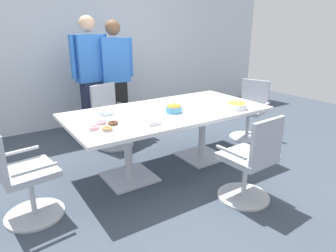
{
  "coord_description": "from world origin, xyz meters",
  "views": [
    {
      "loc": [
        -1.9,
        -2.88,
        1.71
      ],
      "look_at": [
        0.0,
        0.0,
        0.55
      ],
      "focal_mm": 31.73,
      "sensor_mm": 36.0,
      "label": 1
    }
  ],
  "objects_px": {
    "snack_bowl_chips_yellow": "(237,105)",
    "napkin_pile": "(152,122)",
    "office_chair_3": "(251,164)",
    "person_standing_1": "(115,76)",
    "person_standing_0": "(91,75)",
    "plate_stack": "(105,112)",
    "conference_table": "(168,120)",
    "office_chair_1": "(112,119)",
    "donut_platter": "(104,126)",
    "office_chair_0": "(250,113)",
    "snack_bowl_chips_orange": "(174,108)",
    "office_chair_2": "(23,179)"
  },
  "relations": [
    {
      "from": "person_standing_1",
      "to": "plate_stack",
      "type": "distance_m",
      "value": 1.49
    },
    {
      "from": "office_chair_3",
      "to": "person_standing_1",
      "type": "relative_size",
      "value": 0.5
    },
    {
      "from": "office_chair_1",
      "to": "napkin_pile",
      "type": "height_order",
      "value": "office_chair_1"
    },
    {
      "from": "office_chair_1",
      "to": "office_chair_2",
      "type": "xyz_separation_m",
      "value": [
        -1.4,
        -1.26,
        0.0
      ]
    },
    {
      "from": "office_chair_0",
      "to": "office_chair_3",
      "type": "xyz_separation_m",
      "value": [
        -1.41,
        -1.28,
        0.0
      ]
    },
    {
      "from": "person_standing_0",
      "to": "person_standing_1",
      "type": "relative_size",
      "value": 1.03
    },
    {
      "from": "snack_bowl_chips_orange",
      "to": "napkin_pile",
      "type": "xyz_separation_m",
      "value": [
        -0.44,
        -0.24,
        -0.02
      ]
    },
    {
      "from": "snack_bowl_chips_yellow",
      "to": "napkin_pile",
      "type": "relative_size",
      "value": 1.72
    },
    {
      "from": "office_chair_0",
      "to": "person_standing_0",
      "type": "distance_m",
      "value": 2.57
    },
    {
      "from": "person_standing_0",
      "to": "donut_platter",
      "type": "height_order",
      "value": "person_standing_0"
    },
    {
      "from": "snack_bowl_chips_orange",
      "to": "snack_bowl_chips_yellow",
      "type": "relative_size",
      "value": 0.79
    },
    {
      "from": "conference_table",
      "to": "donut_platter",
      "type": "xyz_separation_m",
      "value": [
        -0.89,
        -0.19,
        0.14
      ]
    },
    {
      "from": "conference_table",
      "to": "plate_stack",
      "type": "xyz_separation_m",
      "value": [
        -0.7,
        0.26,
        0.15
      ]
    },
    {
      "from": "office_chair_1",
      "to": "donut_platter",
      "type": "distance_m",
      "value": 1.46
    },
    {
      "from": "office_chair_1",
      "to": "plate_stack",
      "type": "distance_m",
      "value": 1.0
    },
    {
      "from": "person_standing_0",
      "to": "plate_stack",
      "type": "xyz_separation_m",
      "value": [
        -0.34,
        -1.39,
        -0.21
      ]
    },
    {
      "from": "donut_platter",
      "to": "plate_stack",
      "type": "bearing_deg",
      "value": 66.61
    },
    {
      "from": "office_chair_0",
      "to": "office_chair_1",
      "type": "xyz_separation_m",
      "value": [
        -1.96,
        0.9,
        0.0
      ]
    },
    {
      "from": "office_chair_0",
      "to": "person_standing_1",
      "type": "relative_size",
      "value": 0.5
    },
    {
      "from": "person_standing_1",
      "to": "snack_bowl_chips_orange",
      "type": "relative_size",
      "value": 9.13
    },
    {
      "from": "person_standing_0",
      "to": "snack_bowl_chips_orange",
      "type": "distance_m",
      "value": 1.8
    },
    {
      "from": "office_chair_2",
      "to": "person_standing_1",
      "type": "bearing_deg",
      "value": 128.83
    },
    {
      "from": "office_chair_0",
      "to": "person_standing_0",
      "type": "xyz_separation_m",
      "value": [
        -2.03,
        1.46,
        0.58
      ]
    },
    {
      "from": "person_standing_1",
      "to": "snack_bowl_chips_yellow",
      "type": "xyz_separation_m",
      "value": [
        0.73,
        -1.96,
        -0.15
      ]
    },
    {
      "from": "person_standing_0",
      "to": "snack_bowl_chips_yellow",
      "type": "distance_m",
      "value": 2.33
    },
    {
      "from": "office_chair_3",
      "to": "donut_platter",
      "type": "height_order",
      "value": "office_chair_3"
    },
    {
      "from": "person_standing_0",
      "to": "snack_bowl_chips_orange",
      "type": "height_order",
      "value": "person_standing_0"
    },
    {
      "from": "conference_table",
      "to": "office_chair_0",
      "type": "distance_m",
      "value": 1.7
    },
    {
      "from": "napkin_pile",
      "to": "office_chair_1",
      "type": "bearing_deg",
      "value": 84.31
    },
    {
      "from": "office_chair_0",
      "to": "person_standing_1",
      "type": "height_order",
      "value": "person_standing_1"
    },
    {
      "from": "person_standing_0",
      "to": "office_chair_1",
      "type": "bearing_deg",
      "value": 90.36
    },
    {
      "from": "office_chair_3",
      "to": "person_standing_1",
      "type": "bearing_deg",
      "value": 92.37
    },
    {
      "from": "conference_table",
      "to": "office_chair_2",
      "type": "xyz_separation_m",
      "value": [
        -1.68,
        -0.18,
        -0.22
      ]
    },
    {
      "from": "office_chair_0",
      "to": "snack_bowl_chips_yellow",
      "type": "relative_size",
      "value": 3.62
    },
    {
      "from": "snack_bowl_chips_orange",
      "to": "donut_platter",
      "type": "bearing_deg",
      "value": -175.04
    },
    {
      "from": "office_chair_1",
      "to": "snack_bowl_chips_orange",
      "type": "xyz_separation_m",
      "value": [
        0.29,
        -1.2,
        0.4
      ]
    },
    {
      "from": "plate_stack",
      "to": "office_chair_1",
      "type": "bearing_deg",
      "value": 63.56
    },
    {
      "from": "person_standing_1",
      "to": "napkin_pile",
      "type": "relative_size",
      "value": 12.41
    },
    {
      "from": "office_chair_3",
      "to": "person_standing_0",
      "type": "relative_size",
      "value": 0.49
    },
    {
      "from": "person_standing_0",
      "to": "plate_stack",
      "type": "bearing_deg",
      "value": 69.45
    },
    {
      "from": "office_chair_0",
      "to": "office_chair_2",
      "type": "height_order",
      "value": "same"
    },
    {
      "from": "donut_platter",
      "to": "plate_stack",
      "type": "xyz_separation_m",
      "value": [
        0.19,
        0.45,
        0.01
      ]
    },
    {
      "from": "office_chair_3",
      "to": "conference_table",
      "type": "bearing_deg",
      "value": 100.83
    },
    {
      "from": "office_chair_3",
      "to": "donut_platter",
      "type": "xyz_separation_m",
      "value": [
        -1.16,
        0.9,
        0.36
      ]
    },
    {
      "from": "snack_bowl_chips_orange",
      "to": "person_standing_0",
      "type": "bearing_deg",
      "value": 101.66
    },
    {
      "from": "office_chair_1",
      "to": "donut_platter",
      "type": "relative_size",
      "value": 2.86
    },
    {
      "from": "napkin_pile",
      "to": "donut_platter",
      "type": "bearing_deg",
      "value": 160.7
    },
    {
      "from": "donut_platter",
      "to": "conference_table",
      "type": "bearing_deg",
      "value": 12.09
    },
    {
      "from": "office_chair_3",
      "to": "office_chair_1",
      "type": "bearing_deg",
      "value": 101.19
    },
    {
      "from": "conference_table",
      "to": "plate_stack",
      "type": "distance_m",
      "value": 0.76
    }
  ]
}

